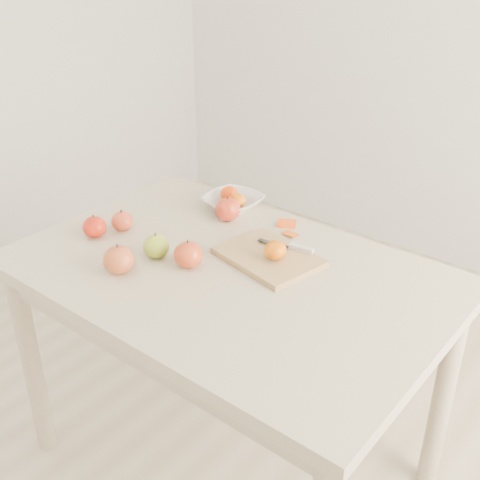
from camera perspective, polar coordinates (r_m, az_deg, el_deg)
The scene contains 16 objects.
ground at distance 2.15m, azimuth -0.89°, elevation -20.22°, with size 3.50×3.50×0.00m, color #C6B293.
table at distance 1.72m, azimuth -1.05°, elevation -5.59°, with size 1.20×0.80×0.75m.
cutting_board at distance 1.71m, azimuth 2.73°, elevation -1.62°, with size 0.28×0.20×0.02m, color tan.
board_tangerine at distance 1.67m, azimuth 3.38°, elevation -0.98°, with size 0.06×0.06×0.05m, color orange.
fruit_bowl at distance 2.00m, azimuth -0.67°, elevation 3.58°, with size 0.19×0.19×0.05m, color white.
bowl_tangerine_near at distance 2.02m, azimuth -1.04°, elevation 4.41°, with size 0.06×0.06×0.05m, color red.
bowl_tangerine_far at distance 1.97m, azimuth -0.27°, elevation 3.73°, with size 0.06×0.06×0.05m, color #DE5E07.
orange_peel_a at distance 1.90m, azimuth 4.43°, elevation 1.43°, with size 0.06×0.04×0.00m, color #EB5210.
orange_peel_b at distance 1.85m, azimuth 4.80°, elevation 0.52°, with size 0.04×0.04×0.00m, color #ED5B10.
paring_knife at distance 1.73m, azimuth 5.38°, elevation -0.73°, with size 0.17×0.05×0.01m.
apple_green at distance 1.72m, azimuth -7.96°, elevation -0.59°, with size 0.08×0.08×0.07m, color olive.
apple_red_b at distance 1.87m, azimuth -13.62°, elevation 1.21°, with size 0.07×0.07×0.07m, color #94030B.
apple_red_a at distance 1.92m, azimuth -1.17°, elevation 2.92°, with size 0.08×0.08×0.07m, color #A40D05.
apple_red_e at distance 1.67m, azimuth -4.92°, elevation -1.39°, with size 0.08×0.08×0.07m, color #A72B1D.
apple_red_c at distance 1.66m, azimuth -11.43°, elevation -1.85°, with size 0.09×0.09×0.08m, color maroon.
apple_red_d at distance 1.89m, azimuth -11.11°, elevation 1.76°, with size 0.07×0.07×0.06m, color maroon.
Camera 1 is at (0.92, -1.09, 1.60)m, focal length 45.00 mm.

